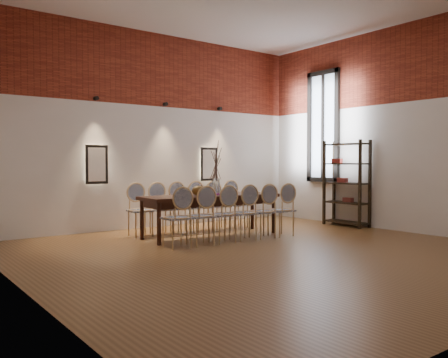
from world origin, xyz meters
TOP-DOWN VIEW (x-y plane):
  - floor at (0.00, 0.00)m, footprint 7.00×7.00m
  - wall_back at (0.00, 3.55)m, footprint 7.00×0.10m
  - wall_left at (-3.55, 0.00)m, footprint 0.10×7.00m
  - wall_right at (3.55, 0.00)m, footprint 0.10×7.00m
  - brick_band_back at (0.00, 3.48)m, footprint 7.00×0.02m
  - brick_band_right at (3.48, 0.00)m, footprint 0.02×7.00m
  - niche_left at (-1.30, 3.45)m, footprint 0.36×0.06m
  - niche_right at (1.30, 3.45)m, footprint 0.36×0.06m
  - spot_fixture_left at (-1.30, 3.42)m, footprint 0.08×0.10m
  - spot_fixture_mid at (0.20, 3.42)m, footprint 0.08×0.10m
  - spot_fixture_right at (1.60, 3.42)m, footprint 0.08×0.10m
  - window_glass at (3.46, 2.00)m, footprint 0.02×0.78m
  - window_frame at (3.44, 2.00)m, footprint 0.08×0.90m
  - window_mullion at (3.44, 2.00)m, footprint 0.06×0.06m
  - dining_table at (0.19, 1.78)m, footprint 2.60×0.95m
  - chair_near_a at (-0.91, 1.14)m, footprint 0.46×0.46m
  - chair_near_b at (-0.49, 1.12)m, footprint 0.46×0.46m
  - chair_near_c at (-0.06, 1.10)m, footprint 0.46×0.46m
  - chair_near_d at (0.37, 1.08)m, footprint 0.46×0.46m
  - chair_near_e at (0.79, 1.05)m, footprint 0.46×0.46m
  - chair_near_f at (1.22, 1.03)m, footprint 0.46×0.46m
  - chair_far_a at (-0.84, 2.52)m, footprint 0.46×0.46m
  - chair_far_b at (-0.42, 2.50)m, footprint 0.46×0.46m
  - chair_far_c at (0.01, 2.48)m, footprint 0.46×0.46m
  - chair_far_d at (0.44, 2.46)m, footprint 0.46×0.46m
  - chair_far_e at (0.86, 2.44)m, footprint 0.46×0.46m
  - chair_far_f at (1.29, 2.41)m, footprint 0.46×0.46m
  - vase at (0.30, 1.77)m, footprint 0.14×0.14m
  - dried_branches at (0.30, 1.77)m, footprint 0.50×0.50m
  - bowl at (-0.10, 1.74)m, footprint 0.24×0.24m
  - book at (0.24, 1.76)m, footprint 0.27×0.19m
  - shelving_rack at (3.28, 1.20)m, footprint 0.39×1.00m

SIDE VIEW (x-z plane):
  - floor at x=0.00m, z-range -0.02..0.00m
  - dining_table at x=0.19m, z-range 0.00..0.75m
  - chair_near_a at x=-0.91m, z-range 0.00..0.94m
  - chair_near_b at x=-0.49m, z-range 0.00..0.94m
  - chair_near_c at x=-0.06m, z-range 0.00..0.94m
  - chair_near_d at x=0.37m, z-range 0.00..0.94m
  - chair_near_e at x=0.79m, z-range 0.00..0.94m
  - chair_near_f at x=1.22m, z-range 0.00..0.94m
  - chair_far_a at x=-0.84m, z-range 0.00..0.94m
  - chair_far_b at x=-0.42m, z-range 0.00..0.94m
  - chair_far_c at x=0.01m, z-range 0.00..0.94m
  - chair_far_d at x=0.44m, z-range 0.00..0.94m
  - chair_far_e at x=0.86m, z-range 0.00..0.94m
  - chair_far_f at x=1.29m, z-range 0.00..0.94m
  - book at x=0.24m, z-range 0.75..0.78m
  - bowl at x=-0.10m, z-range 0.75..0.93m
  - vase at x=0.30m, z-range 0.75..1.05m
  - shelving_rack at x=3.28m, z-range 0.00..1.80m
  - niche_left at x=-1.30m, z-range 0.97..1.63m
  - niche_right at x=1.30m, z-range 0.97..1.63m
  - dried_branches at x=0.30m, z-range 1.00..1.70m
  - wall_back at x=0.00m, z-range 0.00..4.00m
  - wall_left at x=-3.55m, z-range 0.00..4.00m
  - wall_right at x=3.55m, z-range 0.00..4.00m
  - window_glass at x=3.46m, z-range 0.96..3.34m
  - window_frame at x=3.44m, z-range 0.90..3.40m
  - window_mullion at x=3.44m, z-range 0.95..3.35m
  - spot_fixture_left at x=-1.30m, z-range 2.51..2.59m
  - spot_fixture_mid at x=0.20m, z-range 2.51..2.59m
  - spot_fixture_right at x=1.60m, z-range 2.51..2.59m
  - brick_band_back at x=0.00m, z-range 2.50..4.00m
  - brick_band_right at x=3.48m, z-range 2.50..4.00m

